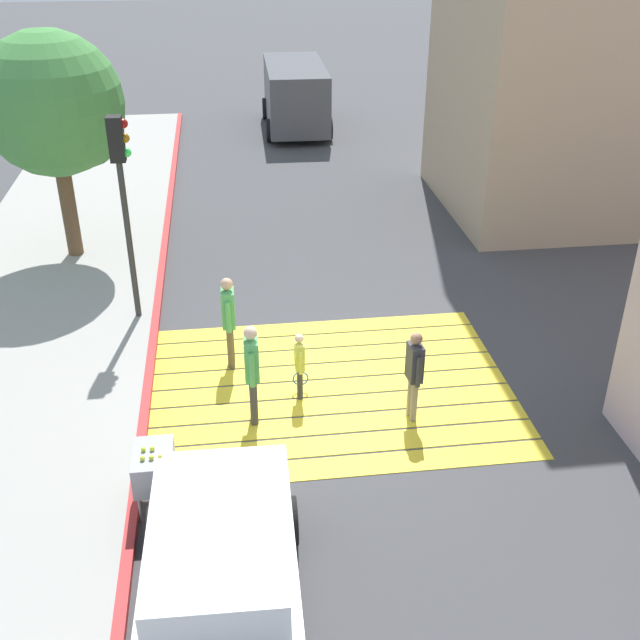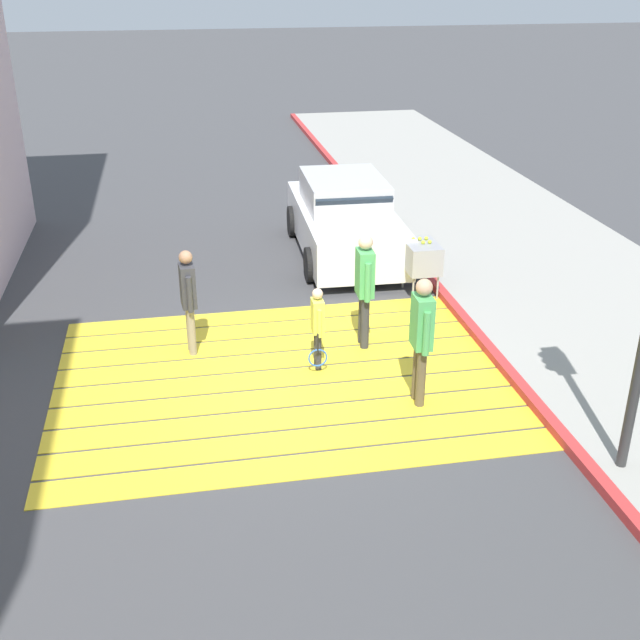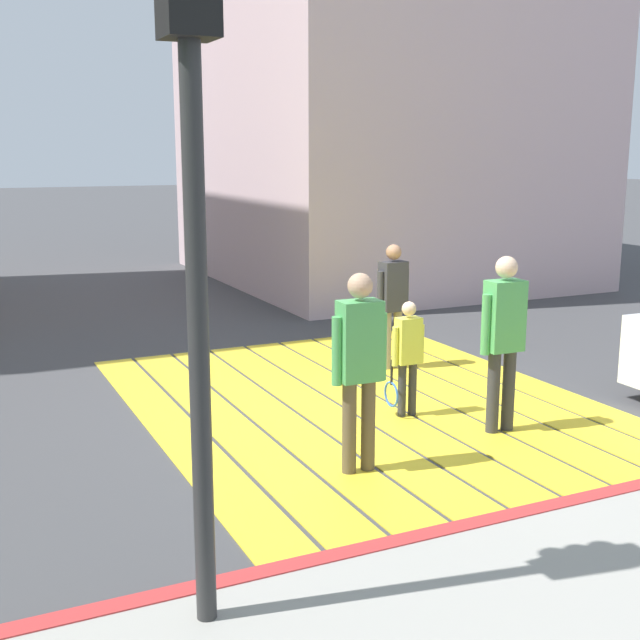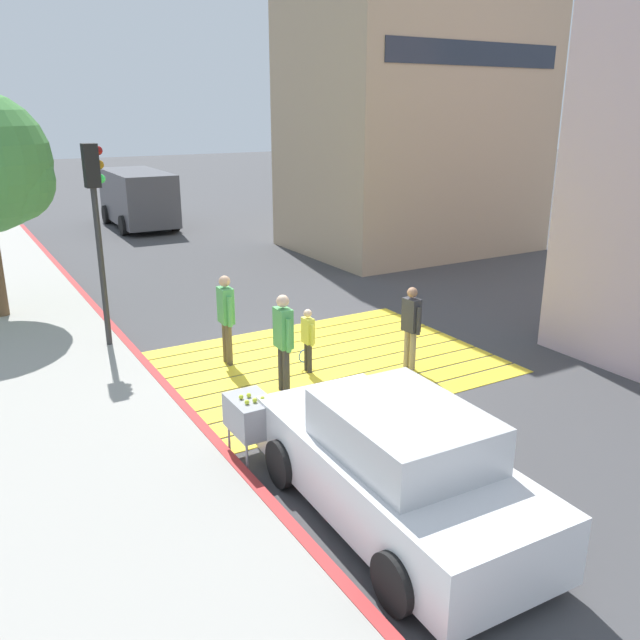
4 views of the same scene
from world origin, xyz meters
name	(u,v)px [view 1 (image 1 of 4)]	position (x,y,z in m)	size (l,w,h in m)	color
ground_plane	(331,388)	(0.00, 0.00, 0.00)	(120.00, 120.00, 0.00)	#424244
crosswalk_stripes	(331,387)	(0.00, 0.00, 0.01)	(6.40, 4.90, 0.01)	yellow
sidewalk_west	(7,408)	(-5.60, 0.00, 0.06)	(4.80, 40.00, 0.12)	#9E9B93
curb_painted	(147,398)	(-3.25, 0.00, 0.07)	(0.16, 40.00, 0.13)	#BC3333
car_parked_near_curb	(221,583)	(-2.00, -4.94, 0.73)	(2.08, 4.35, 1.57)	white
van_down_street	(295,95)	(1.16, 17.55, 1.28)	(2.45, 5.25, 2.35)	#4C4C51
traffic_light_corner	(122,180)	(-3.58, 3.00, 3.04)	(0.39, 0.28, 4.24)	#2D2D2D
street_tree	(57,108)	(-5.24, 6.36, 3.63)	(3.20, 3.20, 5.32)	brown
tennis_ball_cart	(154,467)	(-2.90, -2.68, 0.70)	(0.56, 0.80, 1.02)	#99999E
pedestrian_adult_lead	(252,368)	(-1.41, -0.82, 1.06)	(0.24, 0.53, 1.82)	#333338
pedestrian_adult_trailing	(414,370)	(1.23, -1.07, 0.96)	(0.24, 0.48, 1.65)	gray
pedestrian_adult_side	(229,316)	(-1.74, 1.00, 1.05)	(0.24, 0.53, 1.81)	brown
pedestrian_child_with_racket	(300,362)	(-0.57, -0.21, 0.71)	(0.28, 0.39, 1.27)	#333338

